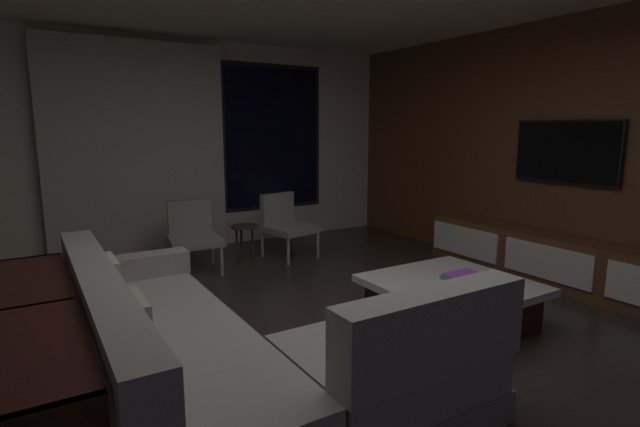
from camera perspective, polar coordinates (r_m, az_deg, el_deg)
name	(u,v)px	position (r m, az deg, el deg)	size (l,w,h in m)	color
floor	(335,358)	(3.52, 1.81, -16.72)	(9.20, 9.20, 0.00)	#332B26
back_wall_with_window	(176,147)	(6.46, -16.69, 7.53)	(6.60, 0.30, 2.70)	beige
media_wall	(596,153)	(5.47, 29.93, 6.28)	(0.12, 7.80, 2.70)	brown
sectional_couch	(222,356)	(2.95, -11.49, -16.21)	(1.98, 2.50, 0.82)	gray
coffee_table	(451,302)	(4.14, 15.21, -10.04)	(1.16, 1.16, 0.36)	#341510
book_stack_on_coffee_table	(461,278)	(4.03, 16.38, -7.38)	(0.30, 0.21, 0.10)	#8BCAA9
accent_chair_near_window	(285,222)	(5.99, -4.13, -1.00)	(0.65, 0.66, 0.78)	#B2ADA0
accent_chair_by_curtain	(193,232)	(5.57, -14.83, -2.18)	(0.61, 0.63, 0.78)	#B2ADA0
side_stool	(244,232)	(5.73, -8.99, -2.23)	(0.32, 0.32, 0.46)	#333338
media_console	(564,264)	(5.41, 26.94, -5.31)	(0.46, 3.10, 0.52)	brown
mounted_tv	(566,152)	(5.50, 27.10, 6.54)	(0.05, 1.11, 0.64)	black
console_table_behind_couch	(37,366)	(2.88, -30.51, -15.35)	(0.40, 2.10, 0.74)	#341510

